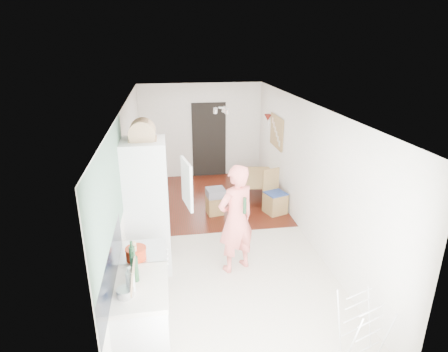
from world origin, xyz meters
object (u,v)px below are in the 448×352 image
object	(u,v)px
drying_rack	(362,328)
stool	(215,205)
dining_table	(259,188)
person	(236,210)
dining_chair	(276,193)

from	to	relation	value
drying_rack	stool	bearing A→B (deg)	86.29
drying_rack	dining_table	bearing A→B (deg)	70.25
dining_table	stool	xyz separation A→B (m)	(-1.17, -0.82, 0.00)
person	stool	bearing A→B (deg)	-113.11
stool	person	bearing A→B (deg)	-88.10
dining_chair	drying_rack	distance (m)	3.92
person	dining_chair	bearing A→B (deg)	-147.54
dining_table	drying_rack	bearing A→B (deg)	-171.84
person	dining_table	world-z (taller)	person
dining_chair	drying_rack	bearing A→B (deg)	-110.54
dining_chair	dining_table	bearing A→B (deg)	78.08
stool	drying_rack	distance (m)	4.24
stool	drying_rack	xyz separation A→B (m)	(1.17, -4.07, 0.18)
dining_table	dining_chair	world-z (taller)	dining_chair
person	stool	size ratio (longest dim) A/B	4.92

